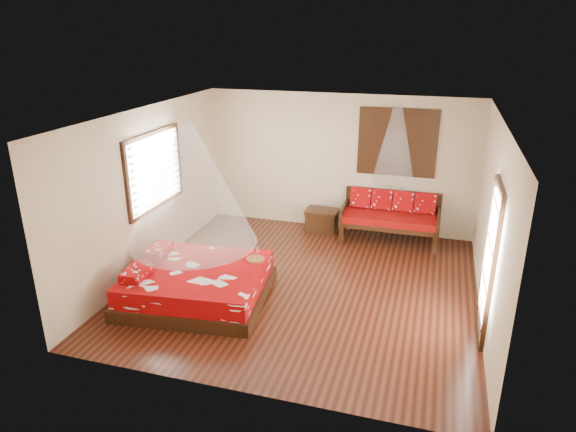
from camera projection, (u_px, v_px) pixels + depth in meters
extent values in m
cube|color=black|center=(303.00, 286.00, 8.49)|extent=(5.50, 5.50, 0.02)
cube|color=silver|center=(305.00, 115.00, 7.50)|extent=(5.50, 5.50, 0.02)
cube|color=beige|center=(148.00, 190.00, 8.74)|extent=(0.02, 5.50, 2.80)
cube|color=beige|center=(493.00, 224.00, 7.26)|extent=(0.02, 5.50, 2.80)
cube|color=beige|center=(339.00, 163.00, 10.48)|extent=(5.50, 0.02, 2.80)
cube|color=beige|center=(238.00, 287.00, 5.52)|extent=(5.50, 0.02, 2.80)
cube|color=black|center=(198.00, 292.00, 8.07)|extent=(2.33, 2.15, 0.20)
cube|color=#9E0507|center=(197.00, 278.00, 7.98)|extent=(2.21, 2.04, 0.30)
cube|color=#9E0507|center=(136.00, 273.00, 7.66)|extent=(0.36, 0.59, 0.14)
cube|color=#9E0507|center=(159.00, 251.00, 8.41)|extent=(0.36, 0.59, 0.14)
cube|color=black|center=(341.00, 233.00, 10.08)|extent=(0.08, 0.08, 0.42)
cube|color=black|center=(435.00, 243.00, 9.61)|extent=(0.08, 0.08, 0.42)
cube|color=black|center=(348.00, 220.00, 10.74)|extent=(0.08, 0.08, 0.42)
cube|color=black|center=(436.00, 229.00, 10.26)|extent=(0.08, 0.08, 0.42)
cube|color=black|center=(390.00, 223.00, 10.11)|extent=(1.90, 0.85, 0.08)
cube|color=#800406|center=(390.00, 218.00, 10.07)|extent=(1.84, 0.79, 0.14)
cube|color=black|center=(393.00, 203.00, 10.35)|extent=(1.90, 0.06, 0.55)
cube|color=black|center=(344.00, 211.00, 10.30)|extent=(0.06, 0.85, 0.30)
cube|color=black|center=(438.00, 220.00, 9.81)|extent=(0.06, 0.85, 0.30)
cube|color=#9E0507|center=(361.00, 198.00, 10.39)|extent=(0.40, 0.20, 0.42)
cube|color=#9E0507|center=(382.00, 200.00, 10.27)|extent=(0.40, 0.20, 0.42)
cube|color=#9E0507|center=(403.00, 202.00, 10.16)|extent=(0.40, 0.20, 0.42)
cube|color=#9E0507|center=(425.00, 204.00, 10.05)|extent=(0.40, 0.20, 0.42)
cube|color=black|center=(322.00, 221.00, 10.68)|extent=(0.63, 0.45, 0.41)
cube|color=black|center=(322.00, 211.00, 10.60)|extent=(0.67, 0.49, 0.05)
cube|color=black|center=(397.00, 143.00, 9.96)|extent=(1.52, 0.06, 1.32)
cube|color=black|center=(397.00, 143.00, 9.95)|extent=(1.35, 0.04, 1.10)
cube|color=black|center=(155.00, 170.00, 8.80)|extent=(0.08, 1.74, 1.34)
cube|color=white|center=(157.00, 171.00, 8.79)|extent=(0.04, 1.54, 1.10)
cube|color=black|center=(489.00, 264.00, 6.85)|extent=(0.08, 1.02, 2.16)
cube|color=white|center=(488.00, 257.00, 6.82)|extent=(0.03, 0.82, 1.70)
cylinder|color=brown|center=(255.00, 259.00, 8.23)|extent=(0.30, 0.30, 0.03)
cone|color=white|center=(191.00, 186.00, 7.46)|extent=(1.90, 1.90, 1.80)
cone|color=white|center=(395.00, 142.00, 9.50)|extent=(0.80, 0.80, 1.50)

